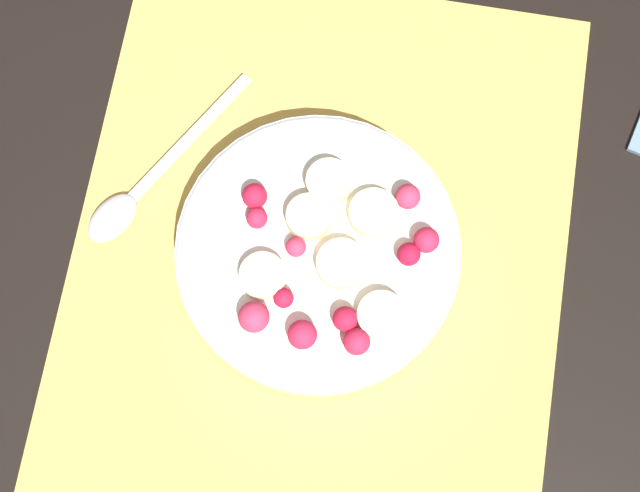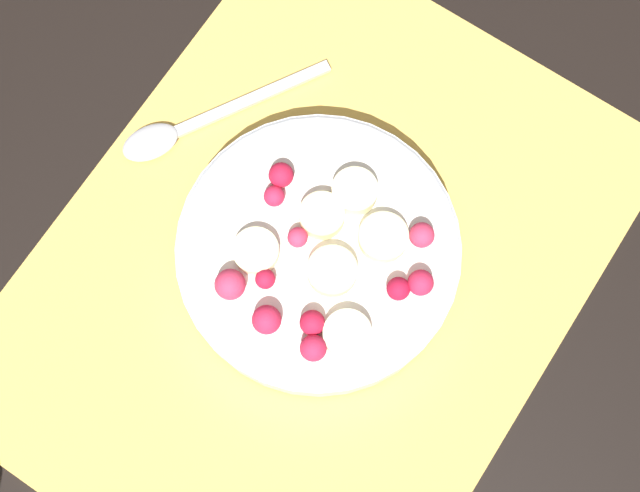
# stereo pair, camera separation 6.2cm
# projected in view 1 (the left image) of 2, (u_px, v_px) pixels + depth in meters

# --- Properties ---
(ground_plane) EXTENTS (3.00, 3.00, 0.00)m
(ground_plane) POSITION_uv_depth(u_px,v_px,m) (316.00, 274.00, 0.67)
(ground_plane) COLOR black
(placemat) EXTENTS (0.48, 0.37, 0.01)m
(placemat) POSITION_uv_depth(u_px,v_px,m) (316.00, 273.00, 0.67)
(placemat) COLOR #E0B251
(placemat) RESTS_ON ground_plane
(fruit_bowl) EXTENTS (0.21, 0.21, 0.06)m
(fruit_bowl) POSITION_uv_depth(u_px,v_px,m) (321.00, 253.00, 0.64)
(fruit_bowl) COLOR silver
(fruit_bowl) RESTS_ON placemat
(spoon) EXTENTS (0.16, 0.11, 0.01)m
(spoon) POSITION_uv_depth(u_px,v_px,m) (138.00, 192.00, 0.67)
(spoon) COLOR #B2B2B7
(spoon) RESTS_ON placemat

